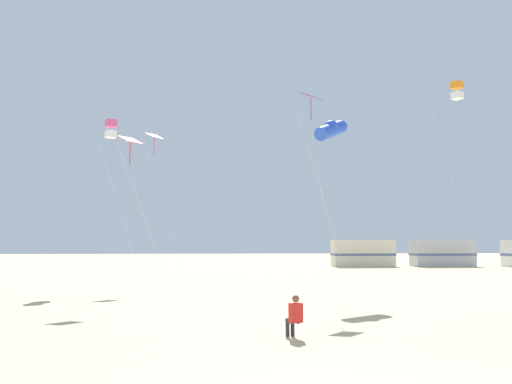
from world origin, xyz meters
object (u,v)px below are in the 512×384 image
object	(u,v)px
kite_diamond_violet	(312,104)
kite_diamond_magenta	(155,142)
rv_van_silver	(442,253)
kite_flyer_standing	(294,315)
kite_diamond_scarlet	(131,145)
kite_tube_blue	(331,130)
kite_box_rainbow	(111,129)
rv_van_cream	(363,253)
kite_box_orange	(457,91)

from	to	relation	value
kite_diamond_violet	kite_diamond_magenta	world-z (taller)	kite_diamond_violet
kite_diamond_violet	rv_van_silver	size ratio (longest dim) A/B	1.53
kite_diamond_magenta	kite_flyer_standing	bearing A→B (deg)	-70.64
kite_flyer_standing	kite_diamond_violet	size ratio (longest dim) A/B	0.12
kite_diamond_scarlet	kite_tube_blue	world-z (taller)	kite_tube_blue
kite_box_rainbow	rv_van_cream	xyz separation A→B (m)	(22.08, 20.06, -8.28)
kite_diamond_violet	kite_diamond_scarlet	size ratio (longest dim) A/B	1.29
rv_van_silver	kite_box_rainbow	bearing A→B (deg)	-147.51
kite_box_rainbow	kite_tube_blue	bearing A→B (deg)	-26.54
kite_tube_blue	rv_van_cream	world-z (taller)	kite_tube_blue
kite_diamond_magenta	kite_box_rainbow	world-z (taller)	kite_box_rainbow
rv_van_silver	kite_box_orange	bearing A→B (deg)	-112.30
kite_diamond_magenta	kite_diamond_scarlet	distance (m)	7.81
kite_diamond_magenta	kite_box_orange	size ratio (longest dim) A/B	0.74
kite_box_orange	rv_van_cream	size ratio (longest dim) A/B	2.00
rv_van_cream	kite_flyer_standing	bearing A→B (deg)	-108.98
kite_diamond_violet	kite_flyer_standing	bearing A→B (deg)	-104.32
kite_box_orange	rv_van_silver	distance (m)	25.02
kite_flyer_standing	rv_van_cream	bearing A→B (deg)	-128.90
kite_diamond_magenta	kite_diamond_scarlet	size ratio (longest dim) A/B	1.24
kite_box_orange	rv_van_silver	size ratio (longest dim) A/B	2.00
kite_diamond_magenta	kite_tube_blue	bearing A→B (deg)	-33.34
rv_van_cream	kite_diamond_violet	bearing A→B (deg)	-110.66
kite_box_rainbow	rv_van_cream	distance (m)	30.96
kite_box_rainbow	rv_van_cream	size ratio (longest dim) A/B	1.59
kite_diamond_magenta	kite_tube_blue	distance (m)	11.83
rv_van_cream	kite_diamond_scarlet	bearing A→B (deg)	-124.85
kite_tube_blue	rv_van_silver	xyz separation A→B (m)	(17.98, 25.97, -7.02)
kite_diamond_scarlet	kite_box_orange	size ratio (longest dim) A/B	0.59
kite_tube_blue	kite_diamond_violet	bearing A→B (deg)	-130.10
kite_flyer_standing	kite_box_orange	world-z (taller)	kite_box_orange
kite_diamond_magenta	kite_box_rainbow	bearing A→B (deg)	-175.75
kite_box_rainbow	kite_tube_blue	xyz separation A→B (m)	(12.60, -6.29, -1.26)
kite_diamond_violet	kite_tube_blue	size ratio (longest dim) A/B	1.09
kite_diamond_magenta	rv_van_cream	size ratio (longest dim) A/B	1.48
kite_diamond_scarlet	kite_diamond_magenta	bearing A→B (deg)	89.04
kite_flyer_standing	kite_box_rainbow	world-z (taller)	kite_box_rainbow
kite_diamond_scarlet	rv_van_cream	xyz separation A→B (m)	(19.48, 27.47, -5.80)
kite_diamond_scarlet	kite_box_orange	distance (m)	21.14
kite_box_orange	kite_box_rainbow	bearing A→B (deg)	176.94
kite_diamond_scarlet	kite_tube_blue	size ratio (longest dim) A/B	0.84
kite_diamond_magenta	kite_tube_blue	xyz separation A→B (m)	(9.87, -6.50, -0.55)
kite_flyer_standing	kite_box_orange	xyz separation A→B (m)	(13.27, 16.10, 11.70)
kite_diamond_scarlet	kite_box_orange	xyz separation A→B (m)	(19.54, 6.22, 5.12)
kite_flyer_standing	kite_box_rainbow	size ratio (longest dim) A/B	0.11
kite_diamond_violet	kite_box_orange	world-z (taller)	kite_box_orange
kite_box_orange	kite_diamond_violet	bearing A→B (deg)	-148.40
kite_diamond_scarlet	kite_flyer_standing	bearing A→B (deg)	-57.59
kite_diamond_magenta	rv_van_silver	bearing A→B (deg)	34.96
kite_diamond_violet	kite_box_rainbow	distance (m)	13.75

